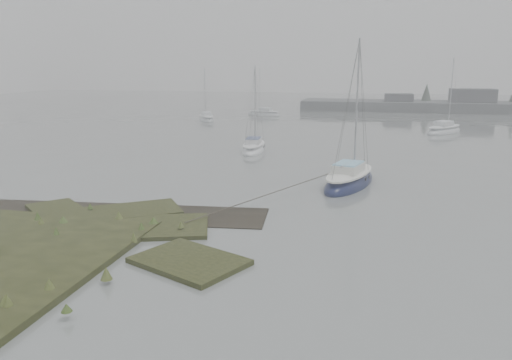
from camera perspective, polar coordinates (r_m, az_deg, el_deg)
name	(u,v)px	position (r m, az deg, el deg)	size (l,w,h in m)	color
ground	(301,138)	(45.95, 5.15, 4.83)	(160.00, 160.00, 0.00)	slate
sailboat_main	(349,181)	(27.78, 10.60, -0.08)	(3.50, 6.31, 8.47)	#0F1435
sailboat_white	(254,149)	(38.34, -0.25, 3.61)	(1.99, 5.05, 6.97)	silver
sailboat_far_a	(207,119)	(60.77, -5.67, 6.97)	(3.68, 4.92, 6.72)	#A0A5AA
sailboat_far_b	(444,131)	(52.36, 20.70, 5.30)	(4.71, 5.53, 7.78)	#ACB1B6
sailboat_far_c	(264,114)	(66.74, 0.91, 7.56)	(4.98, 2.76, 6.69)	#ADB0B6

